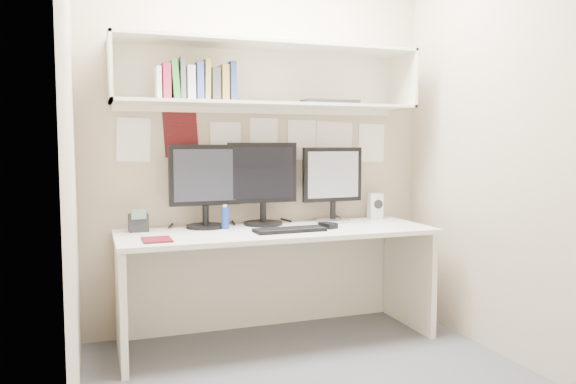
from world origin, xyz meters
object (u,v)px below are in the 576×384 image
object	(u,v)px
monitor_left	(205,184)
monitor_right	(333,182)
desk	(277,285)
speaker	(375,206)
desk_phone	(138,222)
monitor_center	(263,181)
keyboard	(290,230)
maroon_notebook	(157,240)

from	to	relation	value
monitor_left	monitor_right	bearing A→B (deg)	-0.89
monitor_left	desk	bearing A→B (deg)	-28.52
speaker	desk	bearing A→B (deg)	-155.94
desk	monitor_left	bearing A→B (deg)	152.37
speaker	desk_phone	world-z (taller)	speaker
desk_phone	speaker	bearing A→B (deg)	0.67
monitor_center	speaker	distance (m)	0.88
monitor_right	desk_phone	bearing A→B (deg)	177.88
monitor_left	speaker	distance (m)	1.26
keyboard	desk_phone	distance (m)	0.94
maroon_notebook	desk_phone	size ratio (longest dim) A/B	1.37
desk	monitor_left	xyz separation A→B (m)	(-0.42, 0.22, 0.65)
keyboard	monitor_center	bearing A→B (deg)	99.27
desk	monitor_left	size ratio (longest dim) A/B	3.71
monitor_center	speaker	size ratio (longest dim) A/B	2.98
speaker	monitor_left	bearing A→B (deg)	-170.99
desk	speaker	distance (m)	0.97
monitor_center	desk_phone	bearing A→B (deg)	-178.62
monitor_left	desk_phone	world-z (taller)	monitor_left
desk	monitor_right	world-z (taller)	monitor_right
speaker	maroon_notebook	world-z (taller)	speaker
monitor_center	desk_phone	distance (m)	0.85
monitor_left	keyboard	bearing A→B (deg)	-37.40
monitor_center	maroon_notebook	bearing A→B (deg)	-152.14
desk	speaker	size ratio (longest dim) A/B	10.78
desk_phone	maroon_notebook	bearing A→B (deg)	-79.86
monitor_right	desk_phone	xyz separation A→B (m)	(-1.33, -0.02, -0.22)
desk	maroon_notebook	xyz separation A→B (m)	(-0.77, -0.18, 0.37)
monitor_center	speaker	bearing A→B (deg)	0.74
monitor_left	monitor_right	world-z (taller)	monitor_left
keyboard	speaker	size ratio (longest dim) A/B	2.40
monitor_right	maroon_notebook	world-z (taller)	monitor_right
maroon_notebook	desk_phone	world-z (taller)	desk_phone
keyboard	monitor_left	bearing A→B (deg)	141.05
desk	desk_phone	distance (m)	0.96
keyboard	desk_phone	size ratio (longest dim) A/B	3.11
monitor_right	speaker	xyz separation A→B (m)	(0.35, 0.01, -0.19)
speaker	monitor_center	bearing A→B (deg)	-170.71
maroon_notebook	desk_phone	bearing A→B (deg)	100.42
keyboard	maroon_notebook	bearing A→B (deg)	-178.59
monitor_center	maroon_notebook	size ratio (longest dim) A/B	2.82
keyboard	desk_phone	bearing A→B (deg)	157.73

